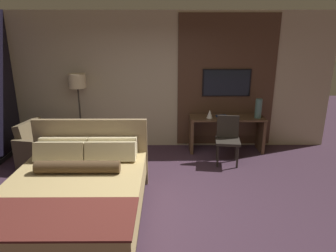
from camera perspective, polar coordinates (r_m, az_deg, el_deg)
The scene contains 11 objects.
ground_plane at distance 4.32m, azimuth -2.49°, elevation -15.91°, with size 16.00×16.00×0.00m, color #3D2838.
wall_back_tv_panel at distance 6.28m, azimuth -0.29°, elevation 8.44°, with size 7.20×0.09×2.80m.
bed at distance 4.16m, azimuth -17.32°, elevation -12.74°, with size 1.77×2.22×1.10m.
desk at distance 6.33m, azimuth 10.99°, elevation -0.33°, with size 1.51×0.53×0.73m.
tv at distance 6.33m, azimuth 11.08°, elevation 8.09°, with size 0.99×0.04×0.56m.
desk_chair at distance 5.71m, azimuth 11.30°, elevation -1.79°, with size 0.49×0.49×0.89m.
armchair_by_window at distance 6.08m, azimuth -22.03°, elevation -4.15°, with size 0.99×1.01×0.81m.
floor_lamp at distance 6.30m, azimuth -16.82°, elevation 7.12°, with size 0.34×0.34×1.60m.
vase_tall at distance 6.27m, azimuth 16.84°, elevation 3.23°, with size 0.13×0.13×0.39m.
vase_short at distance 6.07m, azimuth 7.95°, elevation 2.30°, with size 0.13×0.13×0.17m.
book at distance 6.20m, azimuth 10.26°, elevation 1.83°, with size 0.25×0.20×0.03m.
Camera 1 is at (0.16, -3.61, 2.36)m, focal length 32.00 mm.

